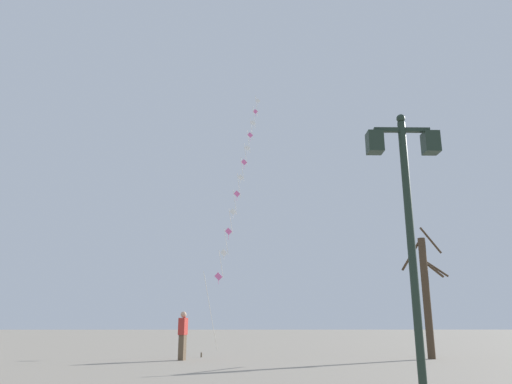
# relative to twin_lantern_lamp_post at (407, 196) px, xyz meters

# --- Properties ---
(ground_plane) EXTENTS (160.00, 160.00, 0.00)m
(ground_plane) POSITION_rel_twin_lantern_lamp_post_xyz_m (-3.04, 13.81, -3.49)
(ground_plane) COLOR gray
(twin_lantern_lamp_post) EXTENTS (1.32, 0.28, 5.07)m
(twin_lantern_lamp_post) POSITION_rel_twin_lantern_lamp_post_xyz_m (0.00, 0.00, 0.00)
(twin_lantern_lamp_post) COLOR #1E2D23
(twin_lantern_lamp_post) RESTS_ON ground_plane
(kite_train) EXTENTS (2.68, 11.42, 16.64)m
(kite_train) POSITION_rel_twin_lantern_lamp_post_xyz_m (-3.33, 17.85, 5.42)
(kite_train) COLOR brown
(kite_train) RESTS_ON ground_plane
(kite_flyer) EXTENTS (0.32, 0.63, 1.71)m
(kite_flyer) POSITION_rel_twin_lantern_lamp_post_xyz_m (-5.21, 10.19, -2.59)
(kite_flyer) COLOR brown
(kite_flyer) RESTS_ON ground_plane
(bare_tree) EXTENTS (1.77, 1.11, 5.01)m
(bare_tree) POSITION_rel_twin_lantern_lamp_post_xyz_m (4.07, 10.69, -1.06)
(bare_tree) COLOR #423323
(bare_tree) RESTS_ON ground_plane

